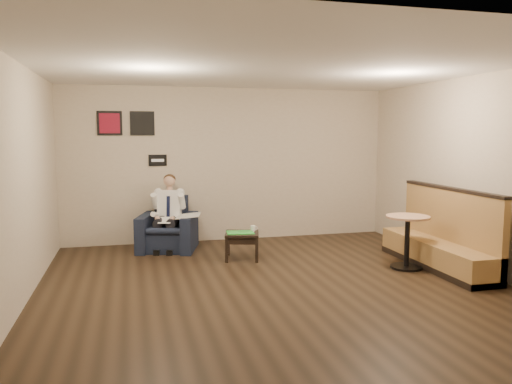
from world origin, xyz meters
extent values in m
plane|color=black|center=(0.00, 0.00, 0.00)|extent=(6.00, 6.00, 0.00)
cube|color=beige|center=(0.00, 3.00, 1.40)|extent=(6.00, 0.02, 2.80)
cube|color=beige|center=(0.00, -3.00, 1.40)|extent=(6.00, 0.02, 2.80)
cube|color=beige|center=(-3.00, 0.00, 1.40)|extent=(0.02, 6.00, 2.80)
cube|color=beige|center=(3.00, 0.00, 1.40)|extent=(0.02, 6.00, 2.80)
cube|color=white|center=(0.00, 0.00, 2.80)|extent=(6.00, 6.00, 0.02)
cube|color=black|center=(-1.30, 2.98, 1.50)|extent=(0.32, 0.02, 0.20)
cube|color=maroon|center=(-2.10, 2.98, 2.15)|extent=(0.42, 0.03, 0.42)
cube|color=black|center=(-1.55, 2.98, 2.15)|extent=(0.42, 0.03, 0.42)
cube|color=black|center=(-1.19, 2.42, 0.45)|extent=(1.14, 1.14, 0.89)
cube|color=white|center=(-1.24, 2.22, 0.55)|extent=(0.26, 0.33, 0.01)
cube|color=silver|center=(-0.85, 2.23, 0.61)|extent=(0.48, 0.56, 0.01)
cube|color=black|center=(-0.10, 1.49, 0.21)|extent=(0.63, 0.63, 0.42)
cube|color=green|center=(-0.13, 1.48, 0.43)|extent=(0.45, 0.35, 0.01)
cylinder|color=white|center=(0.09, 1.56, 0.47)|extent=(0.09, 0.09, 0.09)
cube|color=black|center=(-0.02, 1.63, 0.43)|extent=(0.15, 0.11, 0.01)
cube|color=olive|center=(2.59, 0.31, 0.58)|extent=(0.54, 2.28, 1.17)
cylinder|color=tan|center=(2.13, 0.37, 0.39)|extent=(0.67, 0.67, 0.78)
camera|label=1|loc=(-1.78, -6.04, 1.97)|focal=35.00mm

